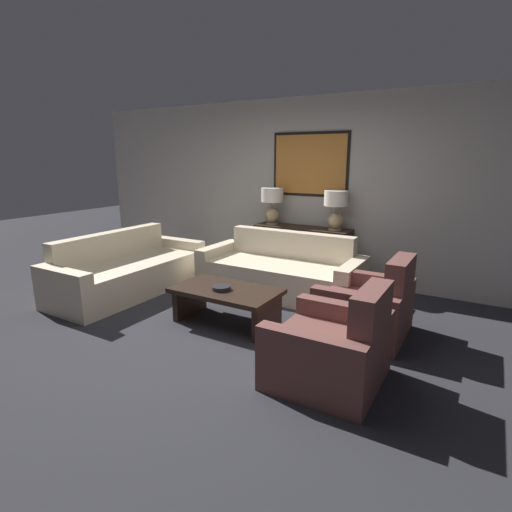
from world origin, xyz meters
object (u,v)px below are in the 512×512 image
console_table (301,254)px  armchair_near_camera (332,350)px  armchair_near_back_wall (368,308)px  decorative_bowl (221,288)px  table_lamp_right (336,206)px  table_lamp_left (272,202)px  couch_by_back_wall (281,273)px  coffee_table (226,298)px  couch_by_side (128,272)px

console_table → armchair_near_camera: size_ratio=1.63×
armchair_near_back_wall → armchair_near_camera: size_ratio=1.00×
console_table → decorative_bowl: size_ratio=7.08×
table_lamp_right → armchair_near_camera: 2.74m
table_lamp_right → decorative_bowl: size_ratio=2.70×
table_lamp_left → console_table: bearing=0.0°
couch_by_back_wall → armchair_near_back_wall: armchair_near_back_wall is taller
table_lamp_right → armchair_near_back_wall: bearing=-57.6°
table_lamp_left → coffee_table: table_lamp_left is taller
couch_by_side → coffee_table: (1.79, -0.23, 0.02)m
table_lamp_left → armchair_near_back_wall: table_lamp_left is taller
couch_by_side → armchair_near_camera: (3.21, -0.76, 0.00)m
couch_by_back_wall → armchair_near_camera: 2.25m
armchair_near_camera → couch_by_back_wall: bearing=127.8°
armchair_near_back_wall → armchair_near_camera: same height
table_lamp_left → couch_by_back_wall: bearing=-53.2°
table_lamp_left → couch_by_side: 2.32m
table_lamp_right → armchair_near_camera: bearing=-70.2°
table_lamp_right → armchair_near_back_wall: size_ratio=0.62×
table_lamp_right → couch_by_back_wall: size_ratio=0.25×
couch_by_side → decorative_bowl: 1.80m
couch_by_side → table_lamp_right: bearing=35.9°
console_table → armchair_near_camera: 2.81m
armchair_near_camera → coffee_table: bearing=159.4°
console_table → decorative_bowl: console_table is taller
console_table → couch_by_side: bearing=-137.4°
coffee_table → decorative_bowl: size_ratio=5.73×
couch_by_back_wall → coffee_table: (-0.04, -1.25, 0.02)m
decorative_bowl → armchair_near_camera: size_ratio=0.23×
table_lamp_right → armchair_near_camera: (0.88, -2.45, -0.87)m
table_lamp_left → couch_by_side: table_lamp_left is taller
console_table → coffee_table: size_ratio=1.24×
coffee_table → armchair_near_camera: bearing=-20.6°
table_lamp_left → couch_by_side: bearing=-128.3°
couch_by_side → armchair_near_camera: 3.30m
console_table → decorative_bowl: 1.97m
console_table → couch_by_back_wall: 0.68m
couch_by_back_wall → armchair_near_back_wall: 1.55m
couch_by_side → decorative_bowl: bearing=-9.3°
table_lamp_left → decorative_bowl: size_ratio=2.70×
decorative_bowl → armchair_near_back_wall: (1.44, 0.59, -0.15)m
console_table → couch_by_back_wall: size_ratio=0.66×
table_lamp_left → table_lamp_right: (1.00, 0.00, 0.00)m
console_table → table_lamp_left: table_lamp_left is taller
table_lamp_right → coffee_table: (-0.54, -1.91, -0.85)m
table_lamp_right → decorative_bowl: (-0.56, -1.97, -0.72)m
table_lamp_right → console_table: bearing=180.0°
table_lamp_right → armchair_near_camera: table_lamp_right is taller
couch_by_side → armchair_near_camera: bearing=-13.4°
table_lamp_left → armchair_near_camera: (1.88, -2.45, -0.87)m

